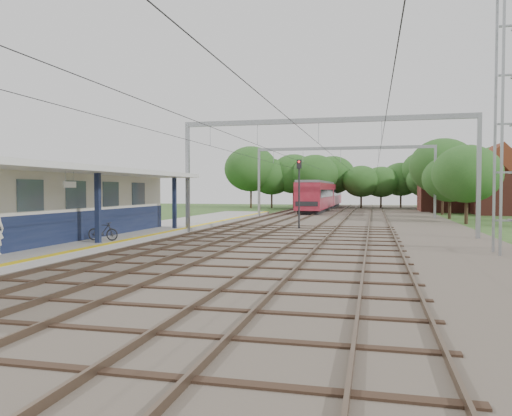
# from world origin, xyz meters

# --- Properties ---
(ground) EXTENTS (160.00, 160.00, 0.00)m
(ground) POSITION_xyz_m (0.00, 0.00, 0.00)
(ground) COLOR #2D4C1E
(ground) RESTS_ON ground
(ballast_bed) EXTENTS (18.00, 90.00, 0.10)m
(ballast_bed) POSITION_xyz_m (4.00, 30.00, 0.05)
(ballast_bed) COLOR #473D33
(ballast_bed) RESTS_ON ground
(platform) EXTENTS (5.00, 52.00, 0.35)m
(platform) POSITION_xyz_m (-7.50, 14.00, 0.17)
(platform) COLOR gray
(platform) RESTS_ON ground
(yellow_stripe) EXTENTS (0.45, 52.00, 0.01)m
(yellow_stripe) POSITION_xyz_m (-5.25, 14.00, 0.35)
(yellow_stripe) COLOR yellow
(yellow_stripe) RESTS_ON platform
(station_building) EXTENTS (3.41, 18.00, 3.40)m
(station_building) POSITION_xyz_m (-8.88, 7.00, 2.04)
(station_building) COLOR beige
(station_building) RESTS_ON platform
(canopy) EXTENTS (6.40, 20.00, 3.44)m
(canopy) POSITION_xyz_m (-7.77, 6.00, 3.64)
(canopy) COLOR #121B39
(canopy) RESTS_ON platform
(rail_tracks) EXTENTS (11.80, 88.00, 0.15)m
(rail_tracks) POSITION_xyz_m (1.50, 30.00, 0.18)
(rail_tracks) COLOR brown
(rail_tracks) RESTS_ON ballast_bed
(catenary_system) EXTENTS (17.22, 88.00, 7.00)m
(catenary_system) POSITION_xyz_m (3.39, 25.28, 5.51)
(catenary_system) COLOR gray
(catenary_system) RESTS_ON ground
(tree_band) EXTENTS (31.72, 30.88, 8.82)m
(tree_band) POSITION_xyz_m (3.84, 57.12, 4.92)
(tree_band) COLOR #382619
(tree_band) RESTS_ON ground
(house_near) EXTENTS (7.00, 6.12, 7.89)m
(house_near) POSITION_xyz_m (21.00, 46.00, 2.99)
(house_near) COLOR brown
(house_near) RESTS_ON ground
(house_far) EXTENTS (8.00, 6.12, 8.66)m
(house_far) POSITION_xyz_m (16.00, 52.00, 3.23)
(house_far) COLOR brown
(house_far) RESTS_ON ground
(bicycle) EXTENTS (1.55, 0.49, 0.92)m
(bicycle) POSITION_xyz_m (-6.18, 6.88, 0.81)
(bicycle) COLOR black
(bicycle) RESTS_ON platform
(train) EXTENTS (2.84, 35.35, 3.73)m
(train) POSITION_xyz_m (-0.50, 55.51, 2.09)
(train) COLOR black
(train) RESTS_ON ballast_bed
(signal_post) EXTENTS (0.34, 0.29, 4.86)m
(signal_post) POSITION_xyz_m (1.35, 19.78, 3.19)
(signal_post) COLOR black
(signal_post) RESTS_ON ground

